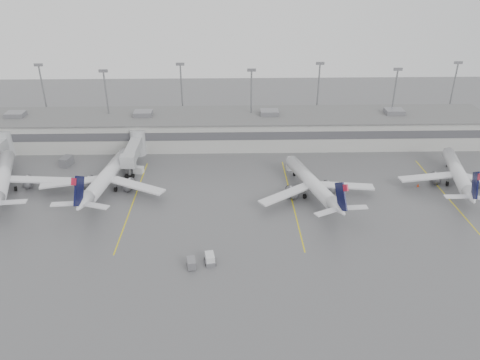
{
  "coord_description": "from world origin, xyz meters",
  "views": [
    {
      "loc": [
        3.89,
        -66.28,
        50.52
      ],
      "look_at": [
        6.02,
        24.0,
        5.0
      ],
      "focal_mm": 35.0,
      "sensor_mm": 36.0,
      "label": 1
    }
  ],
  "objects_px": {
    "jet_mid_left": "(106,177)",
    "baggage_tug": "(210,259)",
    "jet_far_left": "(2,178)",
    "jet_mid_right": "(313,184)",
    "jet_far_right": "(459,174)"
  },
  "relations": [
    {
      "from": "jet_mid_left",
      "to": "jet_far_right",
      "type": "bearing_deg",
      "value": 7.88
    },
    {
      "from": "jet_far_left",
      "to": "jet_far_right",
      "type": "xyz_separation_m",
      "value": [
        104.53,
        0.4,
        -0.22
      ]
    },
    {
      "from": "jet_far_left",
      "to": "jet_far_right",
      "type": "distance_m",
      "value": 104.53
    },
    {
      "from": "jet_far_left",
      "to": "baggage_tug",
      "type": "bearing_deg",
      "value": -48.21
    },
    {
      "from": "jet_far_left",
      "to": "jet_far_right",
      "type": "bearing_deg",
      "value": -17.59
    },
    {
      "from": "jet_mid_left",
      "to": "baggage_tug",
      "type": "height_order",
      "value": "jet_mid_left"
    },
    {
      "from": "jet_far_left",
      "to": "jet_mid_left",
      "type": "bearing_deg",
      "value": -17.62
    },
    {
      "from": "jet_far_left",
      "to": "jet_mid_left",
      "type": "xyz_separation_m",
      "value": [
        23.19,
        0.08,
        -0.02
      ]
    },
    {
      "from": "jet_mid_left",
      "to": "jet_far_left",
      "type": "bearing_deg",
      "value": -172.16
    },
    {
      "from": "jet_mid_right",
      "to": "jet_mid_left",
      "type": "bearing_deg",
      "value": 159.92
    },
    {
      "from": "jet_far_left",
      "to": "baggage_tug",
      "type": "distance_m",
      "value": 55.47
    },
    {
      "from": "jet_far_left",
      "to": "baggage_tug",
      "type": "relative_size",
      "value": 10.4
    },
    {
      "from": "jet_mid_right",
      "to": "jet_far_right",
      "type": "bearing_deg",
      "value": -8.32
    },
    {
      "from": "jet_mid_left",
      "to": "baggage_tug",
      "type": "distance_m",
      "value": 37.45
    },
    {
      "from": "jet_mid_left",
      "to": "jet_mid_right",
      "type": "distance_m",
      "value": 46.95
    }
  ]
}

